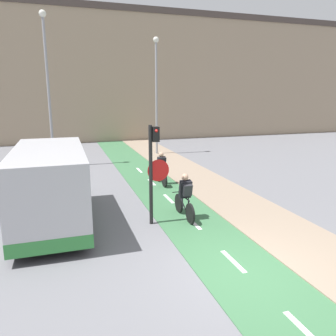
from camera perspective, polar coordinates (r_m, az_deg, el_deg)
name	(u,v)px	position (r m, az deg, el deg)	size (l,w,h in m)	color
ground_plane	(244,273)	(7.88, 13.10, -17.32)	(120.00, 120.00, 0.00)	slate
bike_lane	(244,272)	(7.88, 13.09, -17.24)	(2.09, 60.00, 0.02)	#3D7047
sidewalk_strip	(325,257)	(9.13, 25.70, -13.75)	(2.40, 60.00, 0.05)	gray
building_row_background	(103,76)	(30.22, -11.23, 15.37)	(60.00, 5.20, 10.79)	gray
traffic_light_pole	(153,164)	(9.72, -2.54, 0.74)	(0.67, 0.25, 3.03)	black
street_lamp_far	(47,76)	(18.70, -20.27, 14.72)	(0.36, 0.36, 8.01)	gray
street_lamp_sidewalk	(156,85)	(21.46, -2.05, 14.22)	(0.36, 0.36, 7.36)	gray
cyclist_near	(185,197)	(10.43, 2.98, -5.12)	(0.46, 1.68, 1.47)	black
cyclist_far	(161,170)	(14.35, -1.19, -0.32)	(0.46, 1.63, 1.45)	black
van	(51,188)	(10.44, -19.71, -3.28)	(1.99, 5.04, 2.34)	#B7B7BC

